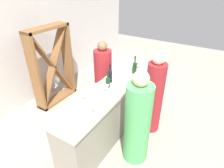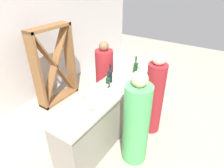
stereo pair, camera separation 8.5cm
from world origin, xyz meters
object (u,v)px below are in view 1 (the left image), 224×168
wine_glass_near_right (106,88)px  wine_glass_far_left (139,61)px  wine_rack (53,66)px  wine_bottle_center_dark_green (135,67)px  wine_glass_far_right (83,95)px  water_pitcher (73,118)px  wine_bottle_leftmost_dark_green (108,81)px  wine_glass_near_center (140,65)px  person_right_guest (103,76)px  person_left_guest (154,96)px  wine_bottle_second_left_near_black (110,75)px  wine_glass_near_left (93,108)px  person_center_guest (137,122)px  wine_glass_far_center (96,87)px

wine_glass_near_right → wine_glass_far_left: size_ratio=1.10×
wine_rack → wine_bottle_center_dark_green: 1.82m
wine_glass_far_right → water_pitcher: 0.50m
wine_bottle_leftmost_dark_green → wine_glass_far_right: bearing=171.2°
wine_glass_far_right → wine_glass_near_center: bearing=-10.4°
wine_glass_far_right → person_right_guest: 1.47m
wine_glass_far_right → person_left_guest: bearing=-35.7°
wine_bottle_second_left_near_black → wine_glass_near_right: wine_bottle_second_left_near_black is taller
wine_bottle_center_dark_green → wine_glass_near_left: 1.41m
wine_bottle_center_dark_green → wine_glass_near_right: size_ratio=2.11×
wine_glass_near_left → wine_bottle_center_dark_green: bearing=3.0°
wine_bottle_leftmost_dark_green → person_right_guest: (0.77, 0.62, -0.41)m
wine_glass_near_right → water_pitcher: size_ratio=0.89×
wine_rack → wine_bottle_second_left_near_black: 1.56m
wine_rack → person_right_guest: 1.12m
wine_bottle_leftmost_dark_green → person_center_guest: size_ratio=0.18×
wine_glass_far_left → person_center_guest: size_ratio=0.09×
wine_rack → wine_glass_near_right: wine_rack is taller
wine_glass_far_center → wine_glass_far_right: 0.30m
wine_rack → wine_glass_near_center: 1.89m
wine_bottle_second_left_near_black → water_pitcher: (-1.17, -0.18, -0.04)m
wine_rack → wine_bottle_leftmost_dark_green: size_ratio=6.24×
wine_rack → person_left_guest: (0.23, -2.25, -0.13)m
wine_glass_far_center → wine_glass_near_left: bearing=-147.2°
wine_glass_near_center → person_center_guest: 1.32m
wine_glass_far_center → person_center_guest: (-0.04, -0.77, -0.35)m
wine_rack → wine_glass_far_left: 1.87m
wine_glass_near_center → wine_glass_far_right: 1.44m
wine_glass_far_left → wine_glass_far_center: wine_glass_far_left is taller
wine_glass_far_center → person_center_guest: bearing=-93.2°
wine_bottle_leftmost_dark_green → wine_glass_near_left: bearing=-162.2°
wine_glass_near_left → person_left_guest: person_left_guest is taller
wine_glass_far_left → person_right_guest: bearing=112.4°
wine_bottle_center_dark_green → person_left_guest: 0.65m
wine_bottle_second_left_near_black → wine_glass_far_right: wine_bottle_second_left_near_black is taller
wine_bottle_center_dark_green → wine_glass_far_right: bearing=169.1°
wine_glass_near_left → wine_glass_far_left: bearing=4.9°
wine_glass_far_left → wine_glass_far_center: size_ratio=1.01×
wine_bottle_leftmost_dark_green → person_right_guest: person_right_guest is taller
water_pitcher → person_left_guest: size_ratio=0.12×
wine_rack → wine_glass_near_center: size_ratio=10.90×
wine_bottle_center_dark_green → wine_glass_far_center: wine_bottle_center_dark_green is taller
wine_bottle_leftmost_dark_green → person_right_guest: size_ratio=0.19×
wine_glass_near_left → wine_glass_far_center: size_ratio=1.01×
wine_glass_far_left → wine_glass_far_right: bearing=174.3°
wine_glass_far_left → person_left_guest: 0.88m
person_left_guest → wine_glass_near_left: bearing=49.7°
wine_bottle_leftmost_dark_green → wine_glass_near_center: (0.88, -0.18, 0.01)m
wine_glass_far_left → wine_rack: bearing=115.7°
person_center_guest → person_left_guest: bearing=-88.8°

